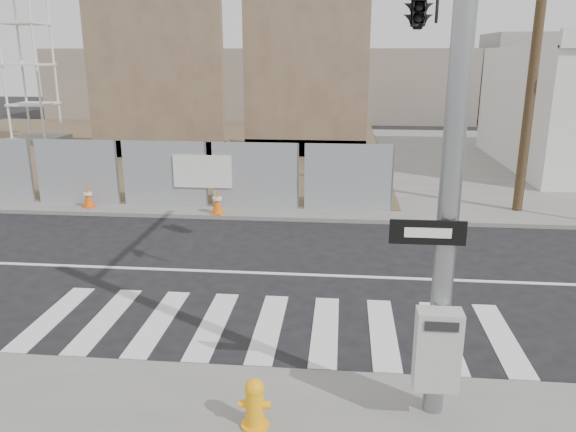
# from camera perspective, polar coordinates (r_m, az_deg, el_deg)

# --- Properties ---
(ground) EXTENTS (100.00, 100.00, 0.00)m
(ground) POSITION_cam_1_polar(r_m,az_deg,el_deg) (12.37, -0.46, -5.92)
(ground) COLOR black
(ground) RESTS_ON ground
(sidewalk_far) EXTENTS (50.00, 20.00, 0.12)m
(sidewalk_far) POSITION_cam_1_polar(r_m,az_deg,el_deg) (25.84, 2.86, 5.90)
(sidewalk_far) COLOR slate
(sidewalk_far) RESTS_ON ground
(signal_pole) EXTENTS (0.96, 5.87, 7.00)m
(signal_pole) POSITION_cam_1_polar(r_m,az_deg,el_deg) (9.44, 13.95, 16.50)
(signal_pole) COLOR gray
(signal_pole) RESTS_ON sidewalk_near
(concrete_wall_left) EXTENTS (6.00, 1.30, 8.00)m
(concrete_wall_left) POSITION_cam_1_polar(r_m,az_deg,el_deg) (25.86, -13.25, 12.92)
(concrete_wall_left) COLOR brown
(concrete_wall_left) RESTS_ON sidewalk_far
(concrete_wall_right) EXTENTS (5.50, 1.30, 8.00)m
(concrete_wall_right) POSITION_cam_1_polar(r_m,az_deg,el_deg) (25.57, 1.82, 13.29)
(concrete_wall_right) COLOR brown
(concrete_wall_right) RESTS_ON sidewalk_far
(utility_pole_right) EXTENTS (1.60, 0.28, 10.00)m
(utility_pole_right) POSITION_cam_1_polar(r_m,az_deg,el_deg) (17.71, 24.03, 16.62)
(utility_pole_right) COLOR #4B3B23
(utility_pole_right) RESTS_ON sidewalk_far
(fire_hydrant) EXTENTS (0.42, 0.40, 0.67)m
(fire_hydrant) POSITION_cam_1_polar(r_m,az_deg,el_deg) (7.40, -3.40, -18.46)
(fire_hydrant) COLOR #FFA50E
(fire_hydrant) RESTS_ON sidewalk_near
(traffic_cone_c) EXTENTS (0.44, 0.44, 0.66)m
(traffic_cone_c) POSITION_cam_1_polar(r_m,az_deg,el_deg) (18.21, -19.64, 1.84)
(traffic_cone_c) COLOR #E9530C
(traffic_cone_c) RESTS_ON sidewalk_far
(traffic_cone_d) EXTENTS (0.46, 0.46, 0.70)m
(traffic_cone_d) POSITION_cam_1_polar(r_m,az_deg,el_deg) (16.57, -7.20, 1.39)
(traffic_cone_d) COLOR orange
(traffic_cone_d) RESTS_ON sidewalk_far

